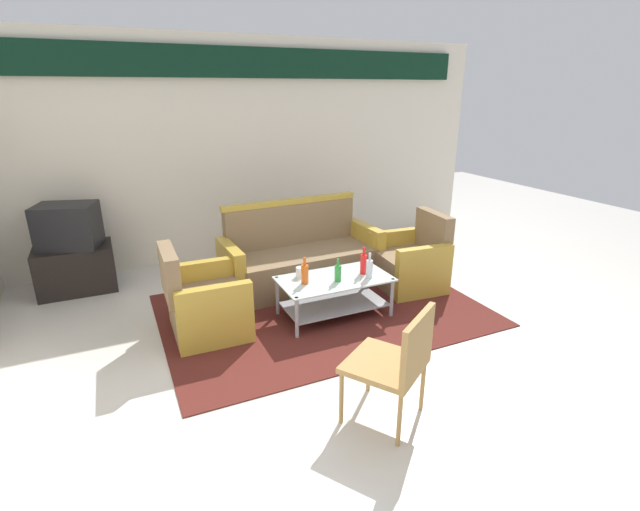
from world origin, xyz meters
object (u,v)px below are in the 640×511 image
at_px(bottle_clear, 369,268).
at_px(wicker_chair, 398,359).
at_px(couch, 301,259).
at_px(armchair_right, 411,263).
at_px(bottle_red, 364,264).
at_px(cup, 300,272).
at_px(bottle_green, 338,273).
at_px(armchair_left, 204,304).
at_px(television, 68,226).
at_px(coffee_table, 334,291).
at_px(bottle_orange, 305,274).
at_px(tv_stand, 76,269).

bearing_deg(bottle_clear, wicker_chair, -113.86).
distance_m(couch, armchair_right, 1.26).
xyz_separation_m(bottle_red, bottle_clear, (-0.00, -0.12, -0.01)).
height_order(bottle_red, cup, bottle_red).
bearing_deg(bottle_green, armchair_left, 167.06).
relative_size(bottle_green, television, 0.33).
xyz_separation_m(coffee_table, bottle_green, (-0.01, -0.08, 0.23)).
distance_m(armchair_right, coffee_table, 1.16).
distance_m(bottle_green, wicker_chair, 1.54).
bearing_deg(bottle_green, bottle_red, 12.11).
distance_m(armchair_right, television, 3.81).
bearing_deg(wicker_chair, bottle_orange, 56.11).
distance_m(couch, wicker_chair, 2.48).
distance_m(bottle_green, tv_stand, 3.01).
bearing_deg(couch, tv_stand, -23.62).
height_order(bottle_red, bottle_clear, bottle_red).
xyz_separation_m(bottle_green, cup, (-0.29, 0.26, -0.04)).
relative_size(armchair_left, coffee_table, 0.77).
bearing_deg(wicker_chair, coffee_table, 44.86).
relative_size(couch, television, 2.62).
xyz_separation_m(coffee_table, bottle_orange, (-0.32, 0.00, 0.24)).
distance_m(coffee_table, wicker_chair, 1.64).
relative_size(armchair_left, bottle_orange, 3.20).
distance_m(bottle_red, television, 3.23).
bearing_deg(bottle_clear, armchair_right, 27.82).
height_order(bottle_orange, bottle_green, bottle_orange).
xyz_separation_m(armchair_right, cup, (-1.42, -0.12, 0.17)).
relative_size(bottle_red, bottle_clear, 1.09).
distance_m(coffee_table, bottle_clear, 0.42).
xyz_separation_m(armchair_left, bottle_red, (1.56, -0.22, 0.23)).
height_order(armchair_right, bottle_orange, armchair_right).
relative_size(coffee_table, tv_stand, 1.38).
xyz_separation_m(bottle_red, cup, (-0.61, 0.19, -0.06)).
height_order(coffee_table, bottle_orange, bottle_orange).
height_order(armchair_left, bottle_orange, armchair_left).
height_order(bottle_green, cup, bottle_green).
bearing_deg(cup, bottle_clear, -26.66).
bearing_deg(armchair_left, couch, 119.08).
bearing_deg(tv_stand, wicker_chair, -58.96).
xyz_separation_m(cup, tv_stand, (-2.06, 1.60, -0.20)).
distance_m(tv_stand, wicker_chair, 3.94).
xyz_separation_m(tv_stand, wicker_chair, (2.03, -3.37, 0.23)).
relative_size(armchair_right, cup, 8.50).
height_order(bottle_clear, wicker_chair, wicker_chair).
distance_m(bottle_clear, bottle_green, 0.33).
bearing_deg(television, coffee_table, 159.07).
xyz_separation_m(television, wicker_chair, (2.03, -3.37, -0.27)).
bearing_deg(armchair_left, tv_stand, -143.91).
xyz_separation_m(armchair_right, bottle_green, (-1.13, -0.38, 0.21)).
distance_m(armchair_left, television, 1.99).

